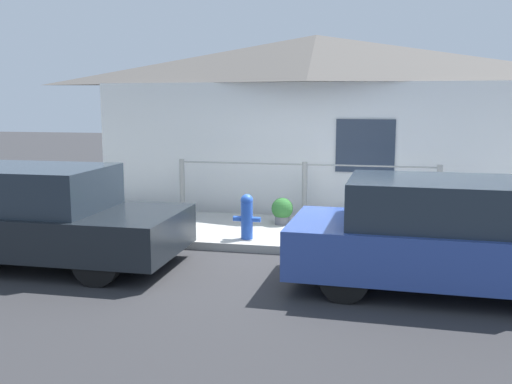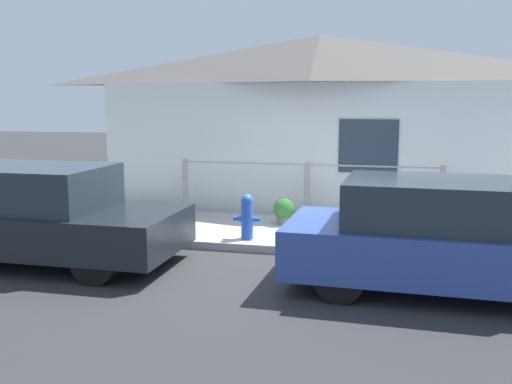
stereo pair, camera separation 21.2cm
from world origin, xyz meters
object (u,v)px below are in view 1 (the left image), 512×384
car_right (446,236)px  potted_plant_near_hydrant (282,210)px  car_left (35,216)px  fire_hydrant (247,216)px

car_right → potted_plant_near_hydrant: car_right is taller
car_left → fire_hydrant: (2.73, 1.54, -0.19)m
fire_hydrant → car_left: bearing=-150.5°
fire_hydrant → potted_plant_near_hydrant: 1.24m
car_right → potted_plant_near_hydrant: size_ratio=8.21×
car_left → potted_plant_near_hydrant: 4.14m
potted_plant_near_hydrant → car_right: bearing=-47.8°
car_left → car_right: bearing=-0.1°
car_right → fire_hydrant: size_ratio=5.45×
fire_hydrant → car_right: bearing=-28.5°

